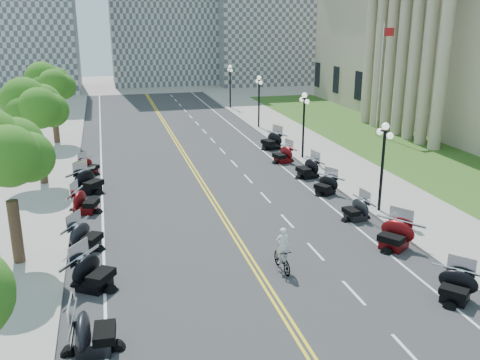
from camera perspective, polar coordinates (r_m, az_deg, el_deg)
ground at (r=24.46m, az=1.02°, el=-8.43°), size 160.00×160.00×0.00m
road at (r=33.52m, az=-3.50°, el=-1.24°), size 16.00×90.00×0.01m
centerline_yellow_a at (r=33.49m, az=-3.70°, el=-1.24°), size 0.12×90.00×0.00m
centerline_yellow_b at (r=33.54m, az=-3.30°, el=-1.21°), size 0.12×90.00×0.00m
edge_line_north at (r=35.21m, az=6.77°, el=-0.41°), size 0.12×90.00×0.00m
edge_line_south at (r=33.00m, az=-14.48°, el=-2.06°), size 0.12×90.00×0.00m
lane_dash_4 at (r=19.23m, az=17.46°, el=-17.01°), size 0.12×2.00×0.00m
lane_dash_5 at (r=22.18m, az=12.02°, el=-11.66°), size 0.12×2.00×0.00m
lane_dash_6 at (r=25.41m, az=8.06°, el=-7.55°), size 0.12×2.00×0.00m
lane_dash_7 at (r=28.84m, az=5.07°, el=-4.37°), size 0.12×2.00×0.00m
lane_dash_8 at (r=32.40m, az=2.74°, el=-1.87°), size 0.12×2.00×0.00m
lane_dash_9 at (r=36.06m, az=0.89°, el=0.14°), size 0.12×2.00×0.00m
lane_dash_10 at (r=39.78m, az=-0.63°, el=1.77°), size 0.12×2.00×0.00m
lane_dash_11 at (r=43.55m, az=-1.88°, el=3.12°), size 0.12×2.00×0.00m
lane_dash_12 at (r=47.35m, az=-2.94°, el=4.26°), size 0.12×2.00×0.00m
lane_dash_13 at (r=51.19m, az=-3.84°, el=5.22°), size 0.12×2.00×0.00m
lane_dash_14 at (r=55.05m, az=-4.61°, el=6.05°), size 0.12×2.00×0.00m
lane_dash_15 at (r=58.93m, az=-5.29°, el=6.77°), size 0.12×2.00×0.00m
lane_dash_16 at (r=62.82m, az=-5.88°, el=7.40°), size 0.12×2.00×0.00m
lane_dash_17 at (r=66.73m, az=-6.41°, el=7.95°), size 0.12×2.00×0.00m
lane_dash_18 at (r=70.65m, az=-6.88°, el=8.44°), size 0.12×2.00×0.00m
lane_dash_19 at (r=74.57m, az=-7.30°, el=8.88°), size 0.12×2.00×0.00m
sidewalk_north at (r=36.82m, az=12.75°, el=0.17°), size 5.00×90.00×0.15m
sidewalk_south at (r=33.29m, az=-21.55°, el=-2.45°), size 5.00×90.00×0.15m
lawn at (r=46.89m, az=16.03°, el=3.53°), size 9.00×60.00×0.10m
distant_block_c at (r=90.66m, az=3.73°, el=17.39°), size 20.00×14.00×22.00m
street_lamp_2 at (r=30.19m, az=14.92°, el=1.27°), size 0.50×1.20×4.90m
street_lamp_3 at (r=40.76m, az=6.79°, el=5.77°), size 0.50×1.20×4.90m
street_lamp_4 at (r=51.96m, az=2.03°, el=8.33°), size 0.50×1.20×4.90m
street_lamp_5 at (r=63.45m, az=-1.06°, el=9.94°), size 0.50×1.20×4.90m
flagpole at (r=49.73m, az=14.69°, el=10.18°), size 1.10×0.20×10.00m
tree_2 at (r=24.33m, az=-23.65°, el=1.87°), size 4.80×4.80×9.20m
tree_3 at (r=35.97m, az=-20.87°, el=6.74°), size 4.80×4.80×9.20m
tree_4 at (r=47.79m, az=-19.44°, el=9.21°), size 4.80×4.80×9.20m
motorcycle_n_4 at (r=22.45m, az=22.07°, el=-10.37°), size 2.67×2.67×1.33m
motorcycle_n_5 at (r=26.25m, az=16.16°, el=-5.52°), size 2.96×2.96×1.49m
motorcycle_n_6 at (r=29.38m, az=12.26°, el=-2.98°), size 2.08×2.08×1.29m
motorcycle_n_7 at (r=33.26m, az=9.13°, el=-0.43°), size 2.46×2.46×1.27m
motorcycle_n_8 at (r=36.47m, az=7.24°, el=1.35°), size 2.39×2.39×1.43m
motorcycle_n_9 at (r=40.06m, az=4.59°, el=2.82°), size 2.37×2.37×1.37m
motorcycle_n_10 at (r=44.16m, az=3.39°, el=4.31°), size 2.85×2.85×1.53m
motorcycle_s_4 at (r=18.66m, az=-15.40°, el=-15.18°), size 2.34×2.34×1.55m
motorcycle_s_5 at (r=22.47m, az=-15.38°, el=-9.34°), size 3.07×3.07×1.54m
motorcycle_s_6 at (r=26.23m, az=-16.13°, el=-5.64°), size 2.75×2.75×1.41m
motorcycle_s_7 at (r=30.92m, az=-16.19°, el=-2.10°), size 2.62×2.62×1.45m
motorcycle_s_8 at (r=34.39m, az=-15.84°, el=-0.04°), size 3.16×3.16×1.57m
motorcycle_s_9 at (r=38.44m, az=-15.83°, el=1.50°), size 2.46×2.46×1.23m
bicycle at (r=23.27m, az=4.51°, el=-8.43°), size 0.62×1.80×1.06m
cyclist_rider at (r=22.72m, az=4.59°, el=-5.36°), size 0.60×0.39×1.64m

